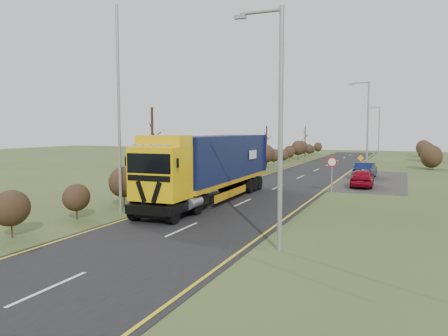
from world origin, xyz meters
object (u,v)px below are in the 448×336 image
Objects in this scene: lorry at (212,163)px; car_blue_sedan at (365,170)px; speed_sign at (332,167)px; car_red_hatchback at (362,178)px; streetlight_near at (278,119)px.

lorry is 19.52m from car_blue_sedan.
lorry reaches higher than speed_sign.
car_blue_sedan is (7.85, 17.79, -1.68)m from lorry.
streetlight_near reaches higher than car_red_hatchback.
car_red_hatchback is 4.80m from speed_sign.
streetlight_near is at bearing -88.34° from speed_sign.
speed_sign is at bearing 44.40° from lorry.
car_red_hatchback is at bearing 68.47° from speed_sign.
lorry is 11.95m from streetlight_near.
car_red_hatchback is 20.86m from streetlight_near.
speed_sign is at bearing 66.09° from car_red_hatchback.
lorry is at bearing 70.23° from car_blue_sedan.
streetlight_near is (-0.94, -27.20, 4.21)m from car_blue_sedan.
car_blue_sedan is 0.50× the size of streetlight_near.
lorry is at bearing 51.00° from car_red_hatchback.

